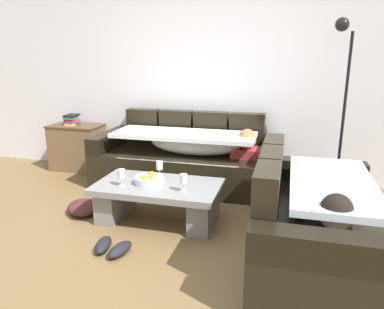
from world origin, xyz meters
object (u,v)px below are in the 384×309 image
object	(u,v)px
pair_of_shoes	(112,247)
fruit_bowl	(149,180)
coffee_table	(158,198)
crumpled_garment	(83,207)
wine_glass_far_back	(159,166)
floor_lamp	(341,100)
couch_near_window	(315,223)
book_stack_on_cabinet	(72,120)
couch_along_wall	(188,159)
side_cabinet	(77,147)
wine_glass_near_left	(122,174)
wine_glass_near_right	(184,179)

from	to	relation	value
pair_of_shoes	fruit_bowl	bearing A→B (deg)	82.92
coffee_table	crumpled_garment	world-z (taller)	coffee_table
wine_glass_far_back	floor_lamp	xyz separation A→B (m)	(1.76, 0.88, 0.62)
couch_near_window	book_stack_on_cabinet	bearing A→B (deg)	61.94
couch_near_window	pair_of_shoes	world-z (taller)	couch_near_window
couch_along_wall	wine_glass_far_back	xyz separation A→B (m)	(-0.06, -0.87, 0.16)
fruit_bowl	side_cabinet	size ratio (longest dim) A/B	0.39
coffee_table	pair_of_shoes	size ratio (longest dim) A/B	3.49
coffee_table	side_cabinet	size ratio (longest dim) A/B	1.67
couch_along_wall	couch_near_window	distance (m)	2.05
fruit_bowl	wine_glass_near_left	distance (m)	0.27
wine_glass_far_back	pair_of_shoes	distance (m)	1.00
wine_glass_near_right	fruit_bowl	bearing A→B (deg)	162.50
couch_near_window	crumpled_garment	world-z (taller)	couch_near_window
wine_glass_near_right	wine_glass_far_back	bearing A→B (deg)	136.51
side_cabinet	floor_lamp	bearing A→B (deg)	-3.76
couch_along_wall	book_stack_on_cabinet	world-z (taller)	couch_along_wall
couch_along_wall	floor_lamp	distance (m)	1.87
couch_along_wall	wine_glass_near_left	bearing A→B (deg)	-104.39
coffee_table	wine_glass_far_back	bearing A→B (deg)	104.95
wine_glass_far_back	floor_lamp	distance (m)	2.06
wine_glass_near_left	couch_along_wall	bearing A→B (deg)	75.61
book_stack_on_cabinet	wine_glass_far_back	bearing A→B (deg)	-32.98
coffee_table	floor_lamp	xyz separation A→B (m)	(1.70, 1.08, 0.88)
wine_glass_near_left	book_stack_on_cabinet	world-z (taller)	book_stack_on_cabinet
wine_glass_near_right	pair_of_shoes	world-z (taller)	wine_glass_near_right
floor_lamp	couch_near_window	bearing A→B (deg)	-100.40
wine_glass_near_left	side_cabinet	distance (m)	2.01
wine_glass_near_left	coffee_table	bearing A→B (deg)	24.70
couch_near_window	book_stack_on_cabinet	xyz separation A→B (m)	(-3.18, 1.70, 0.38)
wine_glass_near_left	pair_of_shoes	world-z (taller)	wine_glass_near_left
side_cabinet	couch_near_window	bearing A→B (deg)	-28.50
fruit_bowl	pair_of_shoes	bearing A→B (deg)	-97.08
pair_of_shoes	wine_glass_near_right	bearing A→B (deg)	49.60
fruit_bowl	wine_glass_near_left	world-z (taller)	wine_glass_near_left
book_stack_on_cabinet	crumpled_garment	size ratio (longest dim) A/B	0.63
fruit_bowl	crumpled_garment	xyz separation A→B (m)	(-0.73, -0.02, -0.36)
coffee_table	floor_lamp	size ratio (longest dim) A/B	0.62
coffee_table	wine_glass_far_back	distance (m)	0.33
fruit_bowl	wine_glass_near_right	distance (m)	0.41
couch_along_wall	crumpled_garment	distance (m)	1.41
wine_glass_near_right	wine_glass_far_back	distance (m)	0.49
pair_of_shoes	wine_glass_near_left	bearing A→B (deg)	104.83
wine_glass_near_left	wine_glass_near_right	bearing A→B (deg)	1.10
wine_glass_far_back	couch_near_window	bearing A→B (deg)	-21.85
couch_near_window	fruit_bowl	world-z (taller)	couch_near_window
side_cabinet	floor_lamp	size ratio (longest dim) A/B	0.37
couch_along_wall	pair_of_shoes	world-z (taller)	couch_along_wall
couch_near_window	couch_along_wall	bearing A→B (deg)	44.10
coffee_table	side_cabinet	world-z (taller)	side_cabinet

